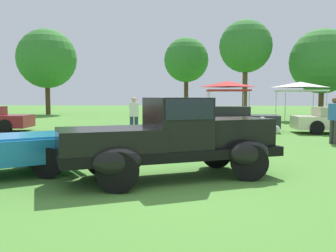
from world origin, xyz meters
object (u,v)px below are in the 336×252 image
at_px(spectator_near_truck, 334,119).
at_px(canopy_tent_left_field, 228,86).
at_px(feature_pickup_truck, 173,137).
at_px(canopy_tent_center_field, 300,86).
at_px(show_car_charcoal, 233,119).
at_px(spectator_by_row, 134,115).

distance_m(spectator_near_truck, canopy_tent_left_field, 11.06).
distance_m(feature_pickup_truck, canopy_tent_center_field, 19.68).
relative_size(feature_pickup_truck, canopy_tent_left_field, 1.76).
relative_size(feature_pickup_truck, show_car_charcoal, 1.07).
bearing_deg(feature_pickup_truck, show_car_charcoal, 77.08).
distance_m(feature_pickup_truck, spectator_by_row, 8.06).
xyz_separation_m(show_car_charcoal, spectator_near_truck, (3.09, -4.74, 0.31)).
bearing_deg(feature_pickup_truck, spectator_by_row, 105.00).
height_order(feature_pickup_truck, spectator_by_row, feature_pickup_truck).
bearing_deg(canopy_tent_center_field, spectator_near_truck, -100.63).
bearing_deg(canopy_tent_left_field, spectator_near_truck, -75.04).
bearing_deg(feature_pickup_truck, canopy_tent_center_field, 66.56).
xyz_separation_m(feature_pickup_truck, canopy_tent_left_field, (2.71, 16.49, 1.55)).
bearing_deg(feature_pickup_truck, spectator_near_truck, 46.85).
distance_m(spectator_near_truck, canopy_tent_center_field, 12.40).
xyz_separation_m(feature_pickup_truck, canopy_tent_center_field, (7.80, 18.00, 1.55)).
bearing_deg(canopy_tent_center_field, show_car_charcoal, -126.08).
bearing_deg(feature_pickup_truck, canopy_tent_left_field, 80.68).
relative_size(canopy_tent_left_field, canopy_tent_center_field, 0.92).
distance_m(canopy_tent_left_field, canopy_tent_center_field, 5.32).
height_order(feature_pickup_truck, canopy_tent_left_field, canopy_tent_left_field).
relative_size(feature_pickup_truck, canopy_tent_center_field, 1.63).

